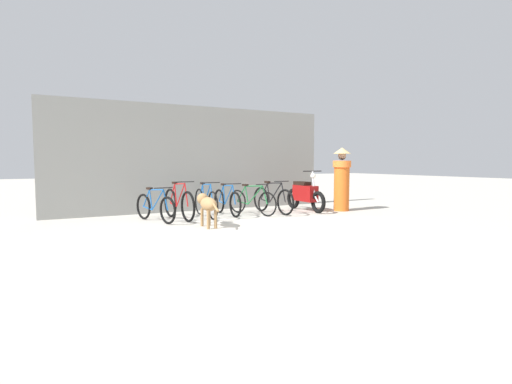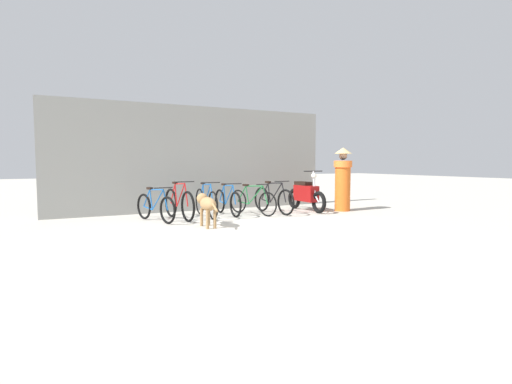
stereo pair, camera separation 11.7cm
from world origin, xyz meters
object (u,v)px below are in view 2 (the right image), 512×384
object	(u,v)px
motorcycle	(306,195)
bicycle_0	(155,207)
bicycle_4	(252,201)
bicycle_5	(273,200)
bicycle_1	(179,204)
bicycle_2	(206,202)
bicycle_3	(227,202)
stray_dog	(207,204)
person_in_robes	(343,178)

from	to	relation	value
motorcycle	bicycle_0	bearing A→B (deg)	-88.09
bicycle_4	bicycle_5	world-z (taller)	bicycle_5
bicycle_1	bicycle_2	distance (m)	0.71
bicycle_2	bicycle_3	xyz separation A→B (m)	(0.61, 0.09, -0.03)
stray_dog	person_in_robes	size ratio (longest dim) A/B	0.66
motorcycle	stray_dog	xyz separation A→B (m)	(-3.39, -1.27, 0.03)
stray_dog	person_in_robes	xyz separation A→B (m)	(4.28, 0.80, 0.43)
motorcycle	person_in_robes	bearing A→B (deg)	64.00
bicycle_5	person_in_robes	xyz separation A→B (m)	(1.96, -0.43, 0.55)
person_in_robes	stray_dog	bearing A→B (deg)	4.28
bicycle_0	bicycle_4	distance (m)	2.50
bicycle_5	person_in_robes	world-z (taller)	person_in_robes
bicycle_2	bicycle_3	world-z (taller)	bicycle_2
bicycle_1	person_in_robes	xyz separation A→B (m)	(4.48, -0.50, 0.54)
bicycle_1	person_in_robes	bearing A→B (deg)	77.78
bicycle_1	bicycle_2	size ratio (longest dim) A/B	1.00
person_in_robes	motorcycle	bearing A→B (deg)	-33.73
bicycle_5	motorcycle	bearing A→B (deg)	85.17
bicycle_0	bicycle_5	world-z (taller)	bicycle_5
bicycle_0	stray_dog	xyz separation A→B (m)	(0.77, -1.23, 0.15)
bicycle_5	bicycle_1	bearing A→B (deg)	-98.10
bicycle_4	stray_dog	xyz separation A→B (m)	(-1.72, -1.28, 0.14)
bicycle_0	bicycle_1	size ratio (longest dim) A/B	0.93
bicycle_5	person_in_robes	size ratio (longest dim) A/B	0.98
bicycle_3	stray_dog	size ratio (longest dim) A/B	1.41
bicycle_2	bicycle_5	size ratio (longest dim) A/B	1.00
bicycle_1	bicycle_3	xyz separation A→B (m)	(1.31, 0.17, -0.03)
bicycle_3	person_in_robes	size ratio (longest dim) A/B	0.94
bicycle_0	person_in_robes	size ratio (longest dim) A/B	0.91
bicycle_2	bicycle_4	size ratio (longest dim) A/B	1.06
bicycle_1	stray_dog	size ratio (longest dim) A/B	1.47
bicycle_1	person_in_robes	size ratio (longest dim) A/B	0.98
bicycle_2	bicycle_4	bearing A→B (deg)	87.70
bicycle_4	bicycle_3	bearing A→B (deg)	-125.40
bicycle_5	motorcycle	xyz separation A→B (m)	(1.06, 0.03, 0.09)
bicycle_3	person_in_robes	distance (m)	3.29
bicycle_1	bicycle_2	bearing A→B (deg)	90.74
motorcycle	stray_dog	bearing A→B (deg)	-68.09
bicycle_2	bicycle_5	world-z (taller)	bicycle_2
bicycle_1	stray_dog	xyz separation A→B (m)	(0.20, -1.30, 0.10)
bicycle_3	bicycle_5	size ratio (longest dim) A/B	0.95
stray_dog	bicycle_1	bearing A→B (deg)	12.03
bicycle_1	bicycle_5	distance (m)	2.52
motorcycle	person_in_robes	size ratio (longest dim) A/B	1.03
bicycle_1	motorcycle	world-z (taller)	motorcycle
bicycle_2	motorcycle	xyz separation A→B (m)	(2.88, -0.12, 0.08)
bicycle_0	motorcycle	world-z (taller)	motorcycle
bicycle_3	bicycle_2	bearing A→B (deg)	-81.50
bicycle_1	bicycle_5	bearing A→B (deg)	82.60
bicycle_5	stray_dog	distance (m)	2.63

